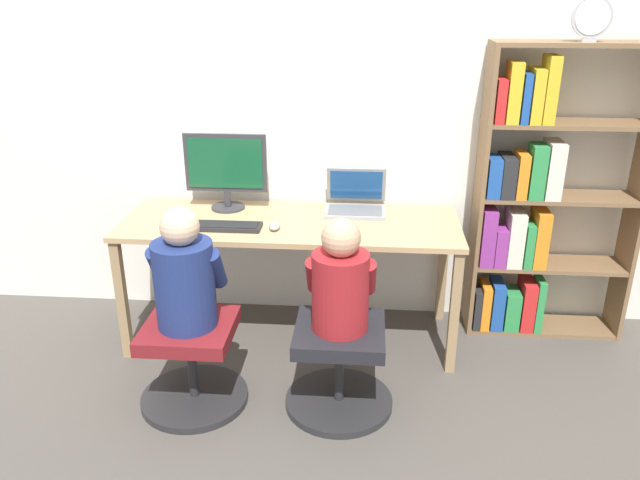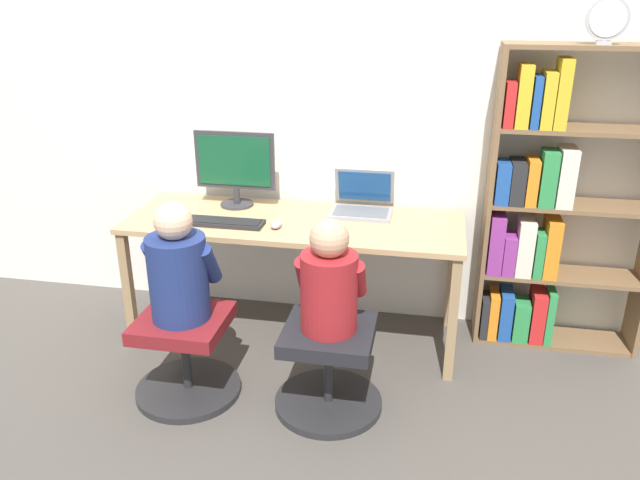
% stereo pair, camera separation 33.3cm
% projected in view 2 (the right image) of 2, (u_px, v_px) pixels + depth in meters
% --- Properties ---
extents(ground_plane, '(14.00, 14.00, 0.00)m').
position_uv_depth(ground_plane, '(283.00, 364.00, 3.48)').
color(ground_plane, '#4C4742').
extents(wall_back, '(10.00, 0.05, 2.60)m').
position_uv_depth(wall_back, '(308.00, 107.00, 3.66)').
color(wall_back, silver).
rests_on(wall_back, ground_plane).
extents(desk, '(1.89, 0.67, 0.74)m').
position_uv_depth(desk, '(294.00, 232.00, 3.53)').
color(desk, tan).
rests_on(desk, ground_plane).
extents(desktop_monitor, '(0.48, 0.20, 0.45)m').
position_uv_depth(desktop_monitor, '(235.00, 167.00, 3.65)').
color(desktop_monitor, '#333338').
rests_on(desktop_monitor, desk).
extents(laptop, '(0.35, 0.31, 0.24)m').
position_uv_depth(laptop, '(362.00, 204.00, 3.60)').
color(laptop, gray).
rests_on(laptop, desk).
extents(keyboard, '(0.43, 0.13, 0.03)m').
position_uv_depth(keyboard, '(225.00, 222.00, 3.43)').
color(keyboard, '#232326').
rests_on(keyboard, desk).
extents(computer_mouse_by_keyboard, '(0.06, 0.10, 0.04)m').
position_uv_depth(computer_mouse_by_keyboard, '(276.00, 225.00, 3.38)').
color(computer_mouse_by_keyboard, '#99999E').
rests_on(computer_mouse_by_keyboard, desk).
extents(office_chair_left, '(0.54, 0.54, 0.44)m').
position_uv_depth(office_chair_left, '(186.00, 354.00, 3.16)').
color(office_chair_left, '#262628').
rests_on(office_chair_left, ground_plane).
extents(office_chair_right, '(0.54, 0.54, 0.44)m').
position_uv_depth(office_chair_right, '(329.00, 366.00, 3.05)').
color(office_chair_right, '#262628').
rests_on(office_chair_right, ground_plane).
extents(person_at_monitor, '(0.35, 0.30, 0.60)m').
position_uv_depth(person_at_monitor, '(178.00, 269.00, 2.98)').
color(person_at_monitor, navy).
rests_on(person_at_monitor, office_chair_left).
extents(person_at_laptop, '(0.33, 0.28, 0.55)m').
position_uv_depth(person_at_laptop, '(329.00, 283.00, 2.88)').
color(person_at_laptop, maroon).
rests_on(person_at_laptop, office_chair_right).
extents(bookshelf, '(0.90, 0.26, 1.69)m').
position_uv_depth(bookshelf, '(545.00, 215.00, 3.43)').
color(bookshelf, brown).
rests_on(bookshelf, ground_plane).
extents(desk_clock, '(0.20, 0.03, 0.22)m').
position_uv_depth(desk_clock, '(608.00, 20.00, 2.97)').
color(desk_clock, '#B2B2B7').
rests_on(desk_clock, bookshelf).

